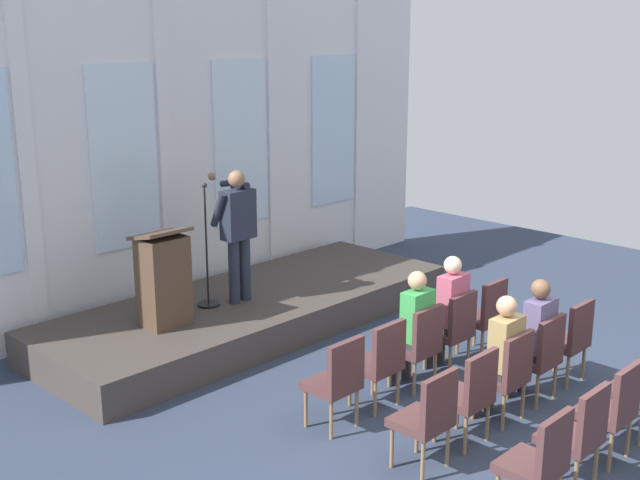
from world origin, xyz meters
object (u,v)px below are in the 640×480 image
object	(u,v)px
speaker	(237,226)
chair_r0_c1	(380,359)
chair_r0_c4	(485,313)
lectern	(163,279)
chair_r1_c1	(470,392)
audience_r0_c3	(449,307)
chair_r1_c3	(540,353)
audience_r1_c2	(501,351)
chair_r0_c2	(419,342)
chair_r1_c0	(428,414)
chair_r1_c2	(507,371)
chair_r0_c3	(454,327)
chair_r1_c4	(570,336)
chair_r2_c1	(579,431)
audience_r0_c2	(413,323)
chair_r0_c0	(337,378)
chair_r2_c0	(540,459)
audience_r1_c3	(534,333)
chair_r2_c2	(613,406)
mic_stand	(208,280)

from	to	relation	value
speaker	chair_r0_c1	bearing A→B (deg)	-98.48
chair_r0_c1	chair_r0_c4	bearing A→B (deg)	0.00
lectern	chair_r1_c1	size ratio (longest dim) A/B	1.23
audience_r0_c3	chair_r1_c3	size ratio (longest dim) A/B	1.43
audience_r0_c3	audience_r1_c2	distance (m)	1.25
chair_r0_c2	speaker	bearing A→B (deg)	95.15
chair_r0_c1	chair_r1_c0	distance (m)	1.25
audience_r0_c3	chair_r1_c2	xyz separation A→B (m)	(-0.64, -1.15, -0.21)
chair_r0_c3	chair_r0_c4	size ratio (longest dim) A/B	1.00
chair_r0_c1	chair_r1_c4	xyz separation A→B (m)	(1.91, -1.07, 0.00)
chair_r0_c4	chair_r1_c2	bearing A→B (deg)	-139.78
chair_r1_c3	chair_r2_c1	distance (m)	1.66
audience_r0_c2	chair_r0_c3	bearing A→B (deg)	-7.34
chair_r0_c2	chair_r1_c0	size ratio (longest dim) A/B	1.00
speaker	audience_r0_c3	xyz separation A→B (m)	(0.87, -2.58, -0.64)
chair_r0_c0	chair_r1_c3	distance (m)	2.19
chair_r2_c1	chair_r2_c0	bearing A→B (deg)	180.00
audience_r1_c3	chair_r2_c2	bearing A→B (deg)	-118.79
speaker	chair_r2_c0	bearing A→B (deg)	-102.11
chair_r1_c4	lectern	bearing A→B (deg)	125.62
speaker	chair_r1_c4	xyz separation A→B (m)	(1.51, -3.73, -0.85)
mic_stand	lectern	distance (m)	0.81
audience_r0_c2	audience_r1_c2	distance (m)	1.07
lectern	chair_r2_c1	size ratio (longest dim) A/B	1.23
audience_r1_c2	chair_r1_c3	world-z (taller)	audience_r1_c2
audience_r0_c3	audience_r1_c2	world-z (taller)	audience_r0_c3
speaker	chair_r2_c2	world-z (taller)	speaker
audience_r0_c3	chair_r0_c0	bearing A→B (deg)	-177.59
speaker	chair_r0_c3	world-z (taller)	speaker
mic_stand	chair_r0_c1	distance (m)	2.81
audience_r1_c2	chair_r0_c1	bearing A→B (deg)	122.65
chair_r0_c1	audience_r1_c2	xyz separation A→B (m)	(0.64, -0.99, 0.19)
audience_r0_c3	chair_r0_c4	size ratio (longest dim) A/B	1.43
chair_r1_c4	chair_r1_c3	bearing A→B (deg)	180.00
chair_r1_c1	mic_stand	bearing A→B (deg)	89.79
chair_r0_c2	chair_r1_c4	xyz separation A→B (m)	(1.27, -1.07, 0.00)
chair_r0_c0	chair_r0_c4	distance (m)	2.54
chair_r1_c3	chair_r2_c1	xyz separation A→B (m)	(-1.27, -1.07, 0.00)
audience_r1_c3	chair_r2_c0	xyz separation A→B (m)	(-1.91, -1.16, -0.20)
chair_r2_c0	chair_r0_c2	bearing A→B (deg)	59.40
lectern	chair_r1_c1	bearing A→B (deg)	-78.59
audience_r1_c3	chair_r2_c2	size ratio (longest dim) A/B	1.40
speaker	chair_r1_c2	xyz separation A→B (m)	(0.24, -3.73, -0.85)
lectern	chair_r0_c0	bearing A→B (deg)	-87.55
audience_r0_c2	chair_r0_c2	bearing A→B (deg)	-90.00
speaker	chair_r2_c1	world-z (taller)	speaker
chair_r0_c1	audience_r0_c3	size ratio (longest dim) A/B	0.70
mic_stand	chair_r0_c0	bearing A→B (deg)	-103.08
chair_r0_c2	audience_r1_c2	bearing A→B (deg)	-90.00
mic_stand	chair_r0_c0	world-z (taller)	mic_stand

